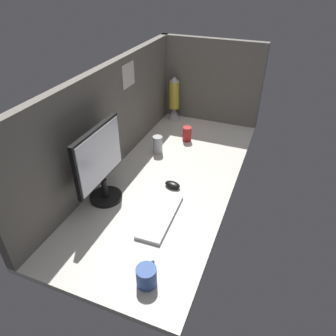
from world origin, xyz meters
TOP-DOWN VIEW (x-y plane):
  - ground_plane at (0.00, 0.00)cm, footprint 180.00×80.00cm
  - cubicle_wall_back at (0.03, 37.50)cm, footprint 180.00×5.50cm
  - cubicle_wall_side at (87.50, 0.00)cm, footprint 5.00×80.00cm
  - monitor at (-32.73, 25.13)cm, footprint 40.03×18.00cm
  - keyboard at (-36.11, -9.89)cm, footprint 37.45×14.33cm
  - mouse at (-9.68, -6.51)cm, footprint 7.32×10.49cm
  - mug_red_plastic at (46.84, 3.82)cm, footprint 6.43×6.43cm
  - mug_steel at (23.38, 16.94)cm, footprint 6.57×6.57cm
  - mug_ceramic_blue at (-74.29, -19.83)cm, footprint 11.78×8.53cm
  - lava_lamp at (77.48, 25.47)cm, footprint 10.90×10.90cm

SIDE VIEW (x-z plane):
  - ground_plane at x=0.00cm, z-range -3.00..0.00cm
  - keyboard at x=-36.11cm, z-range 0.00..2.00cm
  - mouse at x=-9.68cm, z-range 0.00..3.40cm
  - mug_ceramic_blue at x=-74.29cm, z-range 0.02..8.91cm
  - mug_red_plastic at x=46.84cm, z-range 0.00..10.56cm
  - mug_steel at x=23.38cm, z-range 0.00..12.13cm
  - lava_lamp at x=77.48cm, z-range -2.87..32.81cm
  - monitor at x=-32.73cm, z-range 2.14..45.45cm
  - cubicle_wall_side at x=87.50cm, z-range 0.00..63.66cm
  - cubicle_wall_back at x=0.03cm, z-range 0.03..63.69cm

